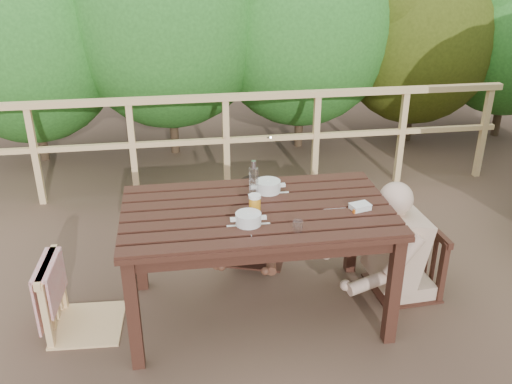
{
  "coord_description": "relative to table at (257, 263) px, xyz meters",
  "views": [
    {
      "loc": [
        -0.48,
        -3.14,
        2.42
      ],
      "look_at": [
        0.0,
        0.05,
        0.9
      ],
      "focal_mm": 39.25,
      "sensor_mm": 36.0,
      "label": 1
    }
  ],
  "objects": [
    {
      "name": "chair_left",
      "position": [
        -1.14,
        0.02,
        0.08
      ],
      "size": [
        0.5,
        0.5,
        0.95
      ],
      "primitive_type": "cube",
      "rotation": [
        0.0,
        0.0,
        1.52
      ],
      "color": "#E5B97C",
      "rests_on": "ground"
    },
    {
      "name": "railing",
      "position": [
        0.0,
        2.0,
        0.11
      ],
      "size": [
        5.6,
        0.1,
        1.01
      ],
      "primitive_type": "cube",
      "color": "#E5B97C",
      "rests_on": "ground"
    },
    {
      "name": "chair_far",
      "position": [
        0.11,
        0.72,
        0.05
      ],
      "size": [
        0.57,
        0.57,
        0.9
      ],
      "primitive_type": "cube",
      "rotation": [
        0.0,
        0.0,
        -0.33
      ],
      "color": "black",
      "rests_on": "ground"
    },
    {
      "name": "table",
      "position": [
        0.0,
        0.0,
        0.0
      ],
      "size": [
        1.72,
        0.97,
        0.79
      ],
      "primitive_type": "cube",
      "color": "black",
      "rests_on": "ground"
    },
    {
      "name": "tumbler",
      "position": [
        0.19,
        -0.31,
        0.43
      ],
      "size": [
        0.06,
        0.06,
        0.07
      ],
      "primitive_type": "cylinder",
      "color": "silver",
      "rests_on": "table"
    },
    {
      "name": "ground",
      "position": [
        0.0,
        0.0,
        -0.4
      ],
      "size": [
        60.0,
        60.0,
        0.0
      ],
      "primitive_type": "plane",
      "color": "brown",
      "rests_on": "ground"
    },
    {
      "name": "diner_right",
      "position": [
        1.13,
        0.11,
        0.32
      ],
      "size": [
        0.75,
        0.62,
        1.44
      ],
      "primitive_type": null,
      "rotation": [
        0.0,
        0.0,
        1.63
      ],
      "color": "tan",
      "rests_on": "ground"
    },
    {
      "name": "soup_near",
      "position": [
        -0.08,
        -0.2,
        0.44
      ],
      "size": [
        0.26,
        0.26,
        0.09
      ],
      "primitive_type": "cylinder",
      "color": "white",
      "rests_on": "table"
    },
    {
      "name": "beer_glass",
      "position": [
        -0.03,
        -0.08,
        0.47
      ],
      "size": [
        0.08,
        0.08,
        0.15
      ],
      "primitive_type": "cylinder",
      "color": "gold",
      "rests_on": "table"
    },
    {
      "name": "butter_tub",
      "position": [
        0.64,
        -0.11,
        0.42
      ],
      "size": [
        0.14,
        0.12,
        0.05
      ],
      "primitive_type": "cube",
      "rotation": [
        0.0,
        0.0,
        0.25
      ],
      "color": "white",
      "rests_on": "table"
    },
    {
      "name": "woman",
      "position": [
        0.11,
        0.74,
        0.18
      ],
      "size": [
        0.63,
        0.7,
        1.16
      ],
      "primitive_type": null,
      "rotation": [
        0.0,
        0.0,
        2.81
      ],
      "color": "black",
      "rests_on": "ground"
    },
    {
      "name": "soup_far",
      "position": [
        0.11,
        0.24,
        0.44
      ],
      "size": [
        0.28,
        0.28,
        0.09
      ],
      "primitive_type": "cylinder",
      "color": "silver",
      "rests_on": "table"
    },
    {
      "name": "bottle",
      "position": [
        0.01,
        0.2,
        0.53
      ],
      "size": [
        0.06,
        0.06,
        0.26
      ],
      "primitive_type": "cylinder",
      "color": "white",
      "rests_on": "table"
    },
    {
      "name": "chair_right",
      "position": [
        1.1,
        0.11,
        0.07
      ],
      "size": [
        0.49,
        0.49,
        0.93
      ],
      "primitive_type": "cube",
      "rotation": [
        0.0,
        0.0,
        -1.51
      ],
      "color": "black",
      "rests_on": "ground"
    }
  ]
}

